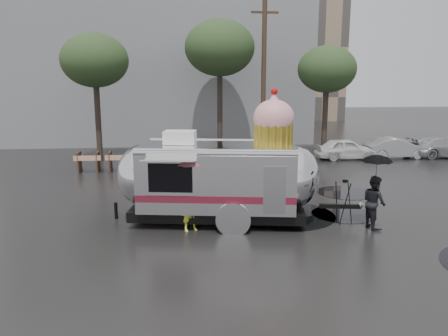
{
  "coord_description": "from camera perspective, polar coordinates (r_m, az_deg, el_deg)",
  "views": [
    {
      "loc": [
        -2.71,
        -11.87,
        4.46
      ],
      "look_at": [
        -1.22,
        1.62,
        1.73
      ],
      "focal_mm": 35.0,
      "sensor_mm": 36.0,
      "label": 1
    }
  ],
  "objects": [
    {
      "name": "parked_cars",
      "position": [
        28.18,
        24.75,
        2.69
      ],
      "size": [
        13.2,
        1.9,
        1.5
      ],
      "color": "silver",
      "rests_on": "ground"
    },
    {
      "name": "person_right",
      "position": [
        14.11,
        19.02,
        -4.23
      ],
      "size": [
        0.53,
        0.83,
        1.63
      ],
      "primitive_type": "imported",
      "rotation": [
        0.0,
        0.0,
        1.7
      ],
      "color": "black",
      "rests_on": "ground"
    },
    {
      "name": "umbrella_pink",
      "position": [
        12.87,
        -4.44,
        -0.1
      ],
      "size": [
        1.06,
        1.06,
        2.27
      ],
      "color": "pink",
      "rests_on": "ground"
    },
    {
      "name": "tripod",
      "position": [
        14.35,
        15.4,
        -3.75
      ],
      "size": [
        0.57,
        0.56,
        1.41
      ],
      "rotation": [
        0.0,
        0.0,
        0.32
      ],
      "color": "black",
      "rests_on": "ground"
    },
    {
      "name": "tree_mid",
      "position": [
        27.08,
        -0.56,
        15.34
      ],
      "size": [
        4.2,
        4.2,
        8.03
      ],
      "color": "#382D26",
      "rests_on": "ground"
    },
    {
      "name": "utility_pole",
      "position": [
        26.39,
        5.19,
        11.66
      ],
      "size": [
        1.6,
        0.28,
        9.0
      ],
      "color": "#473323",
      "rests_on": "ground"
    },
    {
      "name": "umbrella_black",
      "position": [
        13.87,
        19.31,
        0.22
      ],
      "size": [
        1.13,
        1.13,
        2.32
      ],
      "color": "black",
      "rests_on": "ground"
    },
    {
      "name": "airstream_trailer",
      "position": [
        13.86,
        -0.41,
        -0.89
      ],
      "size": [
        7.95,
        3.51,
        4.33
      ],
      "rotation": [
        0.0,
        0.0,
        -0.17
      ],
      "color": "silver",
      "rests_on": "ground"
    },
    {
      "name": "grey_building",
      "position": [
        35.96,
        -8.62,
        14.49
      ],
      "size": [
        22.0,
        12.0,
        13.0
      ],
      "primitive_type": "cube",
      "color": "slate",
      "rests_on": "ground"
    },
    {
      "name": "tree_right",
      "position": [
        26.36,
        13.31,
        12.36
      ],
      "size": [
        3.36,
        3.36,
        6.42
      ],
      "color": "#382D26",
      "rests_on": "ground"
    },
    {
      "name": "person_left",
      "position": [
        13.13,
        -4.37,
        -4.86
      ],
      "size": [
        0.68,
        0.58,
        1.6
      ],
      "primitive_type": "imported",
      "rotation": [
        0.0,
        0.0,
        0.42
      ],
      "color": "yellow",
      "rests_on": "ground"
    },
    {
      "name": "barricade_row",
      "position": [
        22.37,
        -13.49,
        0.91
      ],
      "size": [
        4.3,
        0.8,
        1.0
      ],
      "color": "#473323",
      "rests_on": "ground"
    },
    {
      "name": "puddles",
      "position": [
        15.11,
        11.59,
        -6.03
      ],
      "size": [
        11.41,
        11.9,
        0.01
      ],
      "color": "black",
      "rests_on": "ground"
    },
    {
      "name": "ground",
      "position": [
        12.97,
        6.23,
        -8.82
      ],
      "size": [
        120.0,
        120.0,
        0.0
      ],
      "primitive_type": "plane",
      "color": "black",
      "rests_on": "ground"
    },
    {
      "name": "tree_left",
      "position": [
        25.26,
        -16.52,
        13.23
      ],
      "size": [
        3.64,
        3.64,
        6.95
      ],
      "color": "#382D26",
      "rests_on": "ground"
    }
  ]
}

